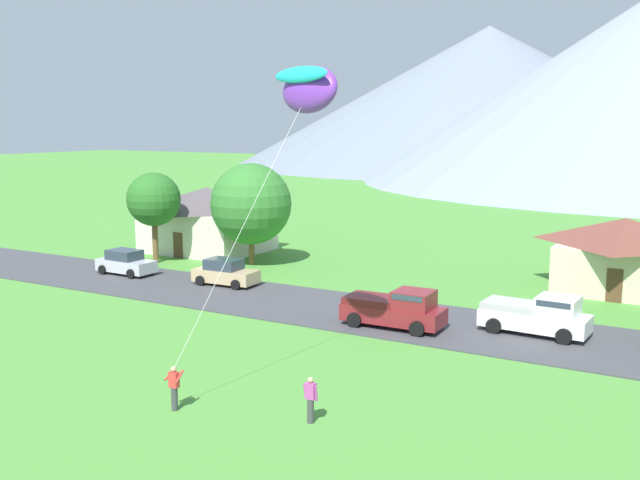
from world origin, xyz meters
TOP-DOWN VIEW (x-y plane):
  - road_strip at (0.00, 29.09)m, footprint 160.00×7.71m
  - mountain_east_ridge at (-41.39, 175.75)m, footprint 125.80×125.80m
  - house_leftmost at (8.19, 42.32)m, footprint 8.07×7.80m
  - house_left_center at (-23.35, 40.77)m, footprint 9.60×8.05m
  - tree_near_left at (-16.84, 37.66)m, footprint 5.97×5.97m
  - tree_center at (-23.52, 34.68)m, footprint 4.00×4.00m
  - parked_car_tan_mid_east at (-14.19, 30.95)m, footprint 4.28×2.24m
  - parked_car_silver_east_end at (-22.20, 30.25)m, footprint 4.24×2.16m
  - pickup_truck_maroon_west_side at (-0.69, 27.36)m, footprint 5.24×2.41m
  - pickup_truck_white_east_side at (5.88, 29.68)m, footprint 5.29×2.51m
  - kite_flyer_with_kite at (-0.94, 18.92)m, footprint 4.49×6.91m
  - watcher_person at (1.52, 15.04)m, footprint 0.56×0.24m

SIDE VIEW (x-z plane):
  - road_strip at x=0.00m, z-range 0.00..0.08m
  - parked_car_tan_mid_east at x=-14.19m, z-range 0.03..1.71m
  - parked_car_silver_east_end at x=-22.20m, z-range 0.03..1.71m
  - watcher_person at x=1.52m, z-range 0.04..1.71m
  - pickup_truck_maroon_west_side at x=-0.69m, z-range 0.06..2.06m
  - pickup_truck_white_east_side at x=5.88m, z-range 0.06..2.06m
  - house_leftmost at x=8.19m, z-range 0.08..4.66m
  - house_left_center at x=-23.35m, z-range 0.09..5.33m
  - tree_near_left at x=-16.84m, z-range 0.76..8.28m
  - tree_center at x=-23.52m, z-range 1.36..8.15m
  - kite_flyer_with_kite at x=-0.94m, z-range 5.18..17.85m
  - mountain_east_ridge at x=-41.39m, z-range 0.00..34.19m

